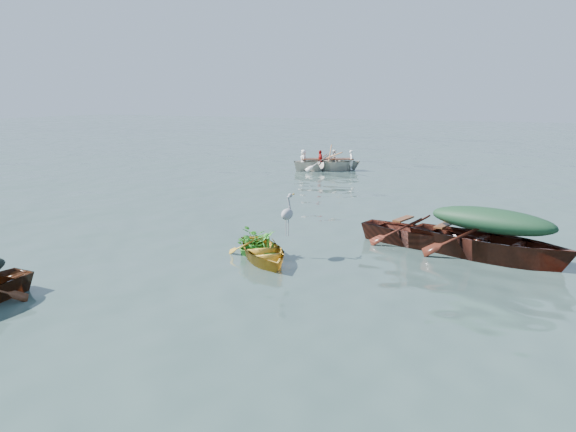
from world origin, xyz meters
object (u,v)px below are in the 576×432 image
rowed_boat (327,171)px  heron (287,220)px  green_tarp_boat (489,259)px  yellow_dinghy (263,260)px  open_wooden_boat (422,247)px

rowed_boat → heron: 14.42m
green_tarp_boat → heron: size_ratio=5.28×
yellow_dinghy → rowed_boat: 14.68m
green_tarp_boat → open_wooden_boat: bearing=90.0°
open_wooden_boat → heron: 3.35m
yellow_dinghy → green_tarp_boat: 4.82m
rowed_boat → heron: (4.33, -13.73, 0.82)m
green_tarp_boat → heron: (-3.97, -1.70, 0.82)m
yellow_dinghy → heron: 0.99m
green_tarp_boat → heron: heron is taller
yellow_dinghy → rowed_boat: bearing=63.7°
green_tarp_boat → rowed_boat: 14.61m
green_tarp_boat → open_wooden_boat: 1.56m
yellow_dinghy → open_wooden_boat: size_ratio=0.66×
heron → rowed_boat: bearing=65.5°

